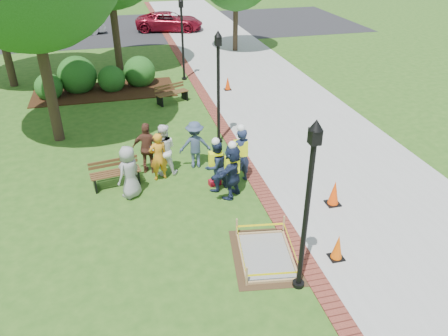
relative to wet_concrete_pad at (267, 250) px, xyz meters
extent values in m
plane|color=#285116|center=(-0.85, 1.85, -0.23)|extent=(100.00, 100.00, 0.00)
cube|color=#9E9E99|center=(4.15, 11.85, -0.22)|extent=(6.00, 60.00, 0.02)
cube|color=maroon|center=(0.90, 11.85, -0.22)|extent=(0.50, 60.00, 0.03)
cube|color=#381E0F|center=(-3.85, 13.85, -0.21)|extent=(7.00, 3.00, 0.05)
cube|color=black|center=(-0.85, 28.85, -0.23)|extent=(36.00, 12.00, 0.01)
cube|color=#47331E|center=(0.00, 0.00, -0.23)|extent=(2.02, 2.53, 0.01)
cube|color=gray|center=(0.00, 0.00, -0.21)|extent=(1.46, 1.96, 0.04)
cube|color=tan|center=(0.00, 0.00, -0.19)|extent=(1.59, 2.10, 0.08)
cube|color=tan|center=(0.00, 0.00, 0.04)|extent=(1.63, 2.13, 0.55)
cube|color=yellow|center=(0.00, 0.00, 0.07)|extent=(1.57, 2.07, 0.06)
cube|color=brown|center=(-3.58, 4.50, 0.25)|extent=(1.64, 0.70, 0.04)
cube|color=brown|center=(-3.62, 4.75, 0.49)|extent=(1.57, 0.28, 0.25)
cube|color=black|center=(-3.58, 4.50, 0.00)|extent=(1.50, 0.74, 0.47)
cube|color=brown|center=(-0.72, 11.52, 0.25)|extent=(1.63, 1.03, 0.04)
cube|color=brown|center=(-0.82, 11.76, 0.49)|extent=(1.47, 0.64, 0.25)
cube|color=black|center=(-0.72, 11.52, 0.00)|extent=(1.51, 1.03, 0.46)
cube|color=black|center=(1.71, -0.50, -0.21)|extent=(0.37, 0.37, 0.05)
cone|color=#EE5A07|center=(1.71, -0.50, 0.15)|extent=(0.29, 0.29, 0.68)
cube|color=black|center=(2.74, 1.77, -0.21)|extent=(0.42, 0.42, 0.06)
cone|color=#FF4808|center=(2.74, 1.77, 0.21)|extent=(0.33, 0.33, 0.77)
cube|color=black|center=(2.26, 12.59, -0.21)|extent=(0.35, 0.35, 0.05)
cone|color=#E03D07|center=(2.26, 12.59, 0.14)|extent=(0.28, 0.28, 0.65)
cube|color=maroon|center=(-0.48, 3.76, -0.14)|extent=(0.43, 0.29, 0.20)
cylinder|color=black|center=(0.40, -1.15, 1.67)|extent=(0.12, 0.12, 3.80)
cube|color=black|center=(0.40, -1.15, 3.67)|extent=(0.22, 0.22, 0.32)
cone|color=black|center=(0.40, -1.15, 3.92)|extent=(0.28, 0.28, 0.22)
cylinder|color=black|center=(0.40, -1.15, -0.18)|extent=(0.28, 0.28, 0.10)
cylinder|color=black|center=(0.40, 6.85, 1.67)|extent=(0.12, 0.12, 3.80)
cube|color=black|center=(0.40, 6.85, 3.67)|extent=(0.22, 0.22, 0.32)
cone|color=black|center=(0.40, 6.85, 3.92)|extent=(0.28, 0.28, 0.22)
cylinder|color=black|center=(0.40, 6.85, -0.18)|extent=(0.28, 0.28, 0.10)
cylinder|color=black|center=(0.40, 14.85, 1.67)|extent=(0.12, 0.12, 3.80)
cube|color=black|center=(0.40, 14.85, 3.67)|extent=(0.22, 0.22, 0.32)
cylinder|color=black|center=(0.40, 14.85, -0.18)|extent=(0.28, 0.28, 0.10)
cylinder|color=#3D2D1E|center=(-5.66, 8.62, 2.58)|extent=(0.40, 0.40, 5.63)
cylinder|color=#3D2D1E|center=(-2.92, 17.53, 2.43)|extent=(0.40, 0.40, 5.33)
cylinder|color=#3D2D1E|center=(4.73, 20.07, 1.77)|extent=(0.32, 0.32, 4.01)
cylinder|color=#3D2D1E|center=(-8.44, 16.01, 2.68)|extent=(0.39, 0.39, 5.83)
sphere|color=#1C4814|center=(-6.41, 13.57, -0.23)|extent=(1.32, 1.32, 1.32)
sphere|color=#1C4814|center=(-5.08, 14.32, -0.23)|extent=(1.91, 1.91, 1.91)
sphere|color=#1C4814|center=(-3.44, 14.00, -0.23)|extent=(1.37, 1.37, 1.37)
sphere|color=#1C4814|center=(-1.99, 14.52, -0.23)|extent=(1.63, 1.63, 1.63)
sphere|color=#1C4814|center=(-3.56, 15.16, -0.23)|extent=(0.94, 0.94, 0.94)
imported|color=gray|center=(-3.15, 3.76, 0.62)|extent=(0.64, 0.63, 1.71)
imported|color=orange|center=(-2.17, 4.59, 0.60)|extent=(0.59, 0.45, 1.67)
imported|color=white|center=(-1.96, 4.91, 0.67)|extent=(0.62, 0.44, 1.80)
imported|color=brown|center=(-2.45, 5.14, 0.67)|extent=(0.66, 0.53, 1.80)
imported|color=#384662|center=(-0.85, 5.13, 0.61)|extent=(0.57, 0.39, 1.69)
imported|color=#16243B|center=(-0.11, 2.99, 0.64)|extent=(0.66, 0.64, 1.75)
cube|color=#E0F114|center=(-0.11, 2.99, 0.89)|extent=(0.42, 0.26, 0.52)
sphere|color=white|center=(-0.11, 2.99, 1.54)|extent=(0.25, 0.25, 0.25)
imported|color=#1C2B4B|center=(0.40, 3.81, 0.71)|extent=(0.69, 0.54, 1.88)
cube|color=#E0F114|center=(0.40, 3.81, 0.97)|extent=(0.42, 0.26, 0.52)
sphere|color=white|center=(0.40, 3.81, 1.67)|extent=(0.25, 0.25, 0.25)
imported|color=#192043|center=(-0.50, 3.48, 0.61)|extent=(0.64, 0.56, 1.68)
cube|color=#E0F114|center=(-0.50, 3.48, 0.85)|extent=(0.42, 0.26, 0.52)
sphere|color=white|center=(-0.50, 3.48, 1.47)|extent=(0.25, 0.25, 0.25)
imported|color=black|center=(-7.88, 27.24, -0.23)|extent=(2.75, 4.84, 1.49)
imported|color=#A8A9AE|center=(-5.72, 27.55, -0.23)|extent=(2.72, 4.93, 1.53)
imported|color=maroon|center=(1.36, 27.22, -0.23)|extent=(3.13, 5.13, 1.56)
camera|label=1|loc=(-3.17, -8.11, 7.28)|focal=35.00mm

